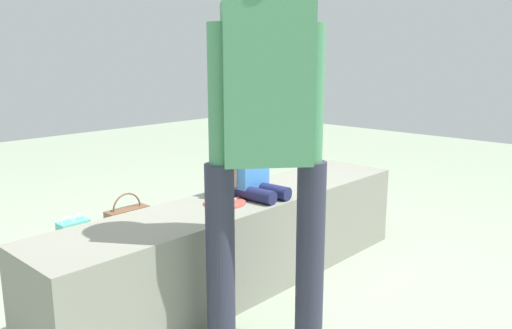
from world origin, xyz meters
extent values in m
plane|color=#93A288|center=(0.00, 0.00, 0.00)|extent=(12.00, 12.00, 0.00)
cube|color=gray|center=(0.00, 0.00, 0.25)|extent=(2.38, 0.48, 0.50)
cylinder|color=#1E214E|center=(0.01, -0.09, 0.54)|extent=(0.09, 0.25, 0.08)
cylinder|color=#1E214E|center=(0.12, -0.10, 0.54)|extent=(0.09, 0.25, 0.08)
cube|color=#418ADD|center=(0.07, 0.02, 0.68)|extent=(0.22, 0.15, 0.28)
sphere|color=#DBAD8C|center=(0.07, 0.02, 0.90)|extent=(0.16, 0.16, 0.16)
cylinder|color=#DBAD8C|center=(-0.04, 0.02, 0.68)|extent=(0.05, 0.05, 0.21)
cylinder|color=#DBAD8C|center=(0.19, 0.01, 0.68)|extent=(0.05, 0.05, 0.21)
cylinder|color=#2D2F40|center=(-0.23, -0.64, 0.42)|extent=(0.12, 0.12, 0.83)
cylinder|color=#2D2F40|center=(-0.53, -0.39, 0.42)|extent=(0.12, 0.12, 0.83)
cube|color=#498B5F|center=(-0.38, -0.52, 1.15)|extent=(0.41, 0.39, 0.64)
cylinder|color=#498B5F|center=(-0.24, -0.64, 1.09)|extent=(0.10, 0.10, 0.60)
cylinder|color=#498B5F|center=(-0.52, -0.40, 1.09)|extent=(0.10, 0.10, 0.60)
cylinder|color=#E0594C|center=(-0.13, -0.01, 0.51)|extent=(0.22, 0.22, 0.01)
cylinder|color=#84604B|center=(-0.13, -0.01, 0.53)|extent=(0.10, 0.10, 0.04)
cylinder|color=silver|center=(-0.13, -0.01, 0.56)|extent=(0.10, 0.10, 0.01)
cube|color=silver|center=(-0.07, -0.02, 0.52)|extent=(0.11, 0.04, 0.00)
cube|color=#59C6B2|center=(-0.51, 0.93, 0.14)|extent=(0.18, 0.10, 0.28)
torus|color=white|center=(-0.55, 0.93, 0.28)|extent=(0.07, 0.01, 0.07)
torus|color=white|center=(-0.47, 0.93, 0.28)|extent=(0.07, 0.01, 0.07)
cylinder|color=black|center=(0.75, 0.93, 0.02)|extent=(0.36, 0.36, 0.04)
cylinder|color=black|center=(0.75, 0.93, 0.51)|extent=(0.11, 0.11, 0.94)
cylinder|color=silver|center=(-0.17, 0.73, 0.07)|extent=(0.07, 0.07, 0.14)
cone|color=silver|center=(-0.17, 0.73, 0.16)|extent=(0.07, 0.07, 0.03)
cylinder|color=white|center=(-0.17, 0.73, 0.18)|extent=(0.03, 0.03, 0.01)
cube|color=white|center=(-0.83, 0.49, 0.06)|extent=(0.27, 0.28, 0.12)
cube|color=black|center=(0.12, 0.57, 0.12)|extent=(0.28, 0.10, 0.24)
torus|color=black|center=(0.12, 0.57, 0.24)|extent=(0.21, 0.01, 0.21)
cube|color=brown|center=(0.03, 1.18, 0.09)|extent=(0.32, 0.12, 0.19)
torus|color=brown|center=(0.03, 1.18, 0.19)|extent=(0.23, 0.01, 0.23)
camera|label=1|loc=(-1.92, -1.90, 1.27)|focal=35.90mm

